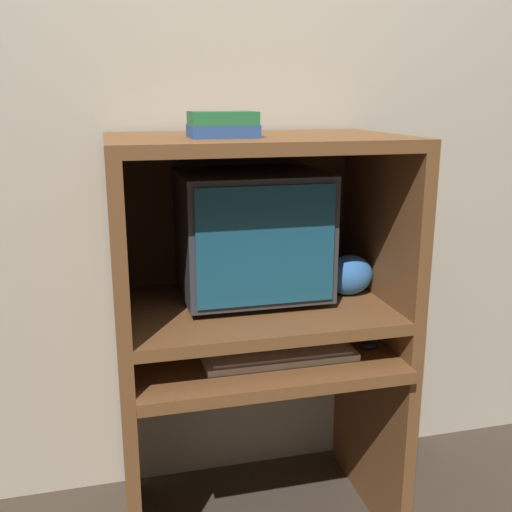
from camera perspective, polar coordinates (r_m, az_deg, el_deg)
name	(u,v)px	position (r m, az deg, el deg)	size (l,w,h in m)	color
wall_back	(232,132)	(2.13, -2.33, 11.68)	(6.00, 0.06, 2.60)	#B2A893
desk_base	(259,418)	(2.02, 0.27, -15.19)	(0.87, 0.61, 0.66)	brown
desk_monitor_shelf	(256,312)	(1.90, 0.00, -5.38)	(0.87, 0.58, 0.13)	brown
hutch_upper	(254,192)	(1.84, -0.23, 6.10)	(0.87, 0.58, 0.52)	brown
crt_monitor	(251,234)	(1.89, -0.44, 2.13)	(0.45, 0.38, 0.41)	#333338
keyboard	(280,356)	(1.82, 2.31, -9.51)	(0.46, 0.13, 0.03)	beige
mouse	(369,345)	(1.92, 10.71, -8.34)	(0.06, 0.04, 0.03)	black
snack_bag	(348,275)	(1.98, 8.79, -1.79)	(0.16, 0.12, 0.13)	#336BB7
book_stack	(223,125)	(1.70, -3.20, 12.38)	(0.19, 0.14, 0.07)	navy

